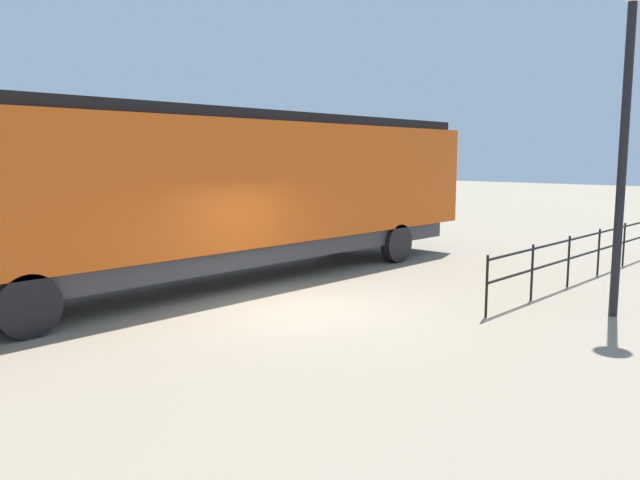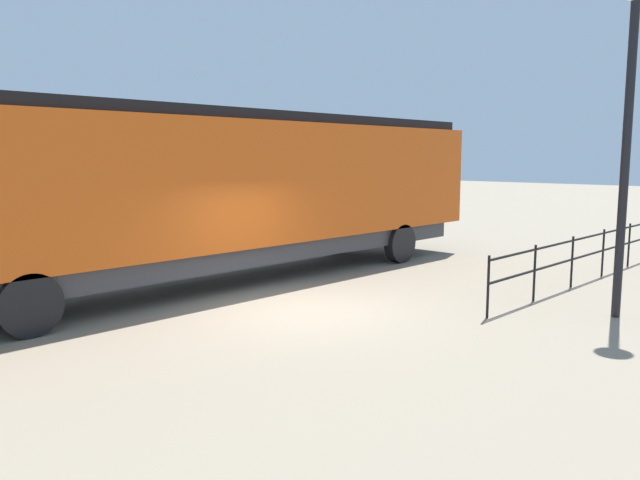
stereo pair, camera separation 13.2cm
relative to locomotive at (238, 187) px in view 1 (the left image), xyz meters
The scene contains 4 objects.
ground_plane 4.20m from the locomotive, 20.39° to the right, with size 120.00×120.00×0.00m, color gray.
locomotive is the anchor object (origin of this frame).
lamp_post 8.67m from the locomotive, 18.25° to the left, with size 0.57×0.57×6.30m.
platform_fence 8.54m from the locomotive, 42.11° to the left, with size 0.05×9.68×1.19m.
Camera 1 is at (8.48, -8.38, 3.01)m, focal length 34.89 mm.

